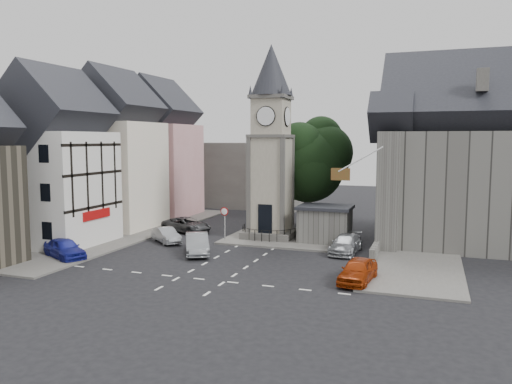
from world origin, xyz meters
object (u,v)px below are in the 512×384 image
at_px(car_east_red, 358,271).
at_px(pedestrian, 411,236).
at_px(car_west_blue, 65,248).
at_px(stone_shelter, 325,224).
at_px(clock_tower, 271,143).

bearing_deg(car_east_red, pedestrian, 83.56).
bearing_deg(car_west_blue, stone_shelter, -27.80).
bearing_deg(car_west_blue, clock_tower, -16.80).
height_order(stone_shelter, pedestrian, stone_shelter).
xyz_separation_m(clock_tower, car_west_blue, (-11.50, -11.94, -7.39)).
distance_m(car_west_blue, car_east_red, 20.49).
xyz_separation_m(clock_tower, pedestrian, (11.50, 0.08, -7.19)).
bearing_deg(pedestrian, stone_shelter, -32.14).
relative_size(car_west_blue, car_east_red, 1.02).
bearing_deg(clock_tower, car_west_blue, -133.93).
height_order(car_east_red, pedestrian, pedestrian).
distance_m(clock_tower, car_east_red, 16.00).
distance_m(clock_tower, car_west_blue, 18.15).
bearing_deg(pedestrian, car_east_red, 40.06).
distance_m(stone_shelter, pedestrian, 6.75).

